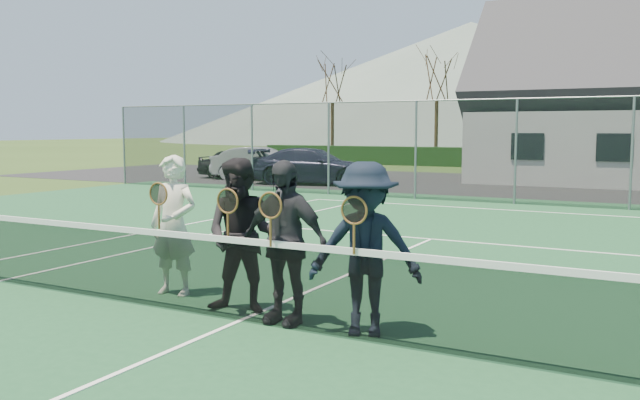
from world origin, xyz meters
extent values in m
plane|color=#2D4719|center=(0.00, 20.00, 0.00)|extent=(220.00, 220.00, 0.00)
cube|color=#1C4C2B|center=(0.00, 0.00, 0.01)|extent=(30.00, 30.00, 0.02)
cube|color=black|center=(-4.00, 20.00, 0.01)|extent=(40.00, 12.00, 0.01)
cube|color=black|center=(0.00, 32.00, 0.55)|extent=(40.00, 1.20, 1.10)
cone|color=#596B60|center=(-25.00, 95.00, 9.00)|extent=(110.00, 110.00, 18.00)
imported|color=black|center=(-12.77, 18.28, 0.66)|extent=(4.08, 2.21, 1.32)
imported|color=#96989E|center=(-11.49, 17.78, 0.70)|extent=(4.30, 1.71, 1.39)
imported|color=#181831|center=(-8.46, 16.93, 0.70)|extent=(5.17, 2.96, 1.41)
cube|color=white|center=(0.00, 11.88, 0.03)|extent=(10.97, 0.06, 0.01)
cube|color=white|center=(0.00, 6.40, 0.03)|extent=(8.23, 0.06, 0.01)
cube|color=white|center=(0.00, 0.00, 0.03)|extent=(0.06, 12.80, 0.01)
cube|color=black|center=(0.00, 0.00, 0.48)|extent=(11.60, 0.02, 0.88)
cube|color=white|center=(0.00, 0.00, 0.93)|extent=(11.60, 0.03, 0.07)
cylinder|color=slate|center=(-15.00, 13.50, 1.50)|extent=(0.07, 0.07, 3.00)
cylinder|color=slate|center=(-12.00, 13.50, 1.50)|extent=(0.07, 0.07, 3.00)
cylinder|color=slate|center=(-9.00, 13.50, 1.50)|extent=(0.07, 0.07, 3.00)
cylinder|color=slate|center=(-6.00, 13.50, 1.50)|extent=(0.07, 0.07, 3.00)
cylinder|color=slate|center=(-3.00, 13.50, 1.50)|extent=(0.07, 0.07, 3.00)
cylinder|color=slate|center=(0.00, 13.50, 1.50)|extent=(0.07, 0.07, 3.00)
cylinder|color=slate|center=(3.00, 13.50, 1.50)|extent=(0.07, 0.07, 3.00)
cube|color=black|center=(0.00, 13.50, 1.50)|extent=(30.00, 0.03, 3.00)
cylinder|color=slate|center=(0.00, 13.50, 3.00)|extent=(30.00, 0.04, 0.04)
cube|color=black|center=(-1.00, 19.98, 1.50)|extent=(1.20, 0.06, 1.00)
cube|color=black|center=(2.00, 19.98, 1.50)|extent=(1.20, 0.06, 1.00)
cylinder|color=#362113|center=(-16.00, 33.00, 1.93)|extent=(0.22, 0.22, 3.85)
cylinder|color=#382514|center=(-9.00, 33.00, 1.93)|extent=(0.22, 0.22, 3.85)
cylinder|color=#352513|center=(2.00, 33.00, 1.93)|extent=(0.22, 0.22, 3.85)
imported|color=silver|center=(-1.46, 0.63, 0.92)|extent=(0.70, 0.50, 1.80)
torus|color=brown|center=(-1.46, 0.36, 1.35)|extent=(0.29, 0.02, 0.29)
cylinder|color=black|center=(-1.46, 0.36, 1.35)|extent=(0.25, 0.00, 0.25)
cylinder|color=brown|center=(-1.46, 0.36, 1.07)|extent=(0.03, 0.03, 0.32)
imported|color=black|center=(-0.20, 0.34, 0.92)|extent=(1.01, 0.87, 1.80)
torus|color=brown|center=(-0.20, 0.07, 1.35)|extent=(0.29, 0.02, 0.29)
cylinder|color=black|center=(-0.20, 0.07, 1.35)|extent=(0.25, 0.00, 0.25)
cylinder|color=brown|center=(-0.20, 0.07, 1.07)|extent=(0.03, 0.03, 0.32)
imported|color=#27282D|center=(0.46, 0.21, 0.92)|extent=(1.06, 0.46, 1.80)
torus|color=brown|center=(0.46, -0.06, 1.35)|extent=(0.29, 0.02, 0.29)
cylinder|color=black|center=(0.46, -0.06, 1.35)|extent=(0.25, 0.00, 0.25)
cylinder|color=brown|center=(0.46, -0.06, 1.07)|extent=(0.03, 0.03, 0.32)
imported|color=black|center=(1.42, 0.23, 0.92)|extent=(1.32, 1.02, 1.80)
torus|color=brown|center=(1.42, -0.04, 1.35)|extent=(0.29, 0.02, 0.29)
cylinder|color=black|center=(1.42, -0.04, 1.35)|extent=(0.25, 0.00, 0.25)
cylinder|color=brown|center=(1.42, -0.04, 1.07)|extent=(0.03, 0.03, 0.32)
camera|label=1|loc=(4.29, -6.02, 2.15)|focal=38.00mm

